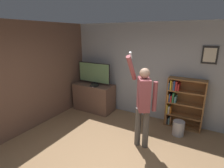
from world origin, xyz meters
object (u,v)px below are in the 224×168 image
bookshelf (181,103)px  person (143,101)px  game_console (94,86)px  television (94,73)px  waste_bin (178,128)px

bookshelf → person: person is taller
game_console → person: person is taller
person → bookshelf: bearing=127.2°
television → waste_bin: bearing=-5.4°
game_console → person: bearing=-25.6°
person → waste_bin: person is taller
person → waste_bin: size_ratio=5.70×
bookshelf → person: size_ratio=0.64×
waste_bin → bookshelf: bearing=96.3°
bookshelf → waste_bin: bearing=-83.7°
game_console → waste_bin: bearing=-0.9°
bookshelf → person: (-0.59, -1.32, 0.39)m
television → person: person is taller
television → waste_bin: television is taller
game_console → television: bearing=124.3°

